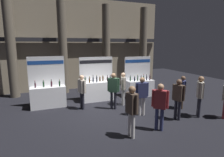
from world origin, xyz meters
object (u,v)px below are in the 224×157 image
visitor_1 (113,88)px  visitor_4 (160,103)px  visitor_2 (123,86)px  visitor_3 (142,93)px  exhibitor_booth_2 (140,87)px  exhibitor_booth_1 (98,89)px  visitor_7 (183,89)px  visitor_9 (82,89)px  visitor_6 (132,107)px  visitor_5 (178,96)px  exhibitor_booth_0 (48,95)px  trash_bin (139,101)px  visitor_0 (200,93)px

visitor_1 → visitor_4: bearing=140.8°
visitor_2 → visitor_3: visitor_3 is taller
exhibitor_booth_2 → visitor_4: exhibitor_booth_2 is taller
exhibitor_booth_1 → visitor_1: 1.70m
visitor_7 → visitor_9: (-4.44, 1.68, 0.04)m
visitor_6 → visitor_7: 3.90m
visitor_5 → visitor_7: visitor_5 is taller
exhibitor_booth_1 → visitor_4: (0.93, -4.30, 0.40)m
visitor_7 → visitor_9: 4.75m
exhibitor_booth_0 → exhibitor_booth_2: (5.12, 0.05, -0.03)m
exhibitor_booth_2 → visitor_6: (-2.74, -4.27, 0.46)m
visitor_5 → visitor_1: bearing=20.8°
visitor_1 → visitor_5: bearing=168.8°
exhibitor_booth_0 → visitor_5: bearing=-36.8°
exhibitor_booth_0 → trash_bin: bearing=-21.6°
visitor_3 → visitor_4: (-0.15, -1.48, 0.02)m
visitor_0 → visitor_9: bearing=95.8°
visitor_1 → visitor_6: size_ratio=0.99×
visitor_1 → visitor_9: (-1.37, 0.55, -0.06)m
visitor_5 → visitor_9: bearing=29.5°
visitor_2 → trash_bin: bearing=64.1°
visitor_0 → visitor_7: visitor_0 is taller
visitor_0 → visitor_9: (-4.37, 2.76, -0.07)m
visitor_5 → trash_bin: bearing=-3.2°
exhibitor_booth_0 → visitor_0: (5.85, -3.66, 0.43)m
visitor_5 → visitor_6: visitor_6 is taller
trash_bin → visitor_9: visitor_9 is taller
visitor_1 → exhibitor_booth_0: bearing=9.5°
exhibitor_booth_2 → visitor_1: exhibitor_booth_2 is taller
exhibitor_booth_0 → trash_bin: size_ratio=4.17×
exhibitor_booth_1 → trash_bin: size_ratio=4.00×
visitor_1 → visitor_6: bearing=116.7°
visitor_2 → visitor_7: (2.37, -1.54, -0.04)m
exhibitor_booth_1 → visitor_5: 4.37m
visitor_2 → visitor_5: 2.84m
visitor_2 → visitor_9: 2.07m
exhibitor_booth_2 → visitor_3: (-1.44, -2.69, 0.42)m
exhibitor_booth_1 → visitor_2: exhibitor_booth_1 is taller
exhibitor_booth_2 → visitor_1: (-2.27, -1.50, 0.45)m
visitor_5 → visitor_6: (-2.42, -0.64, 0.04)m
exhibitor_booth_2 → visitor_6: 5.10m
exhibitor_booth_1 → visitor_4: bearing=-77.7°
visitor_5 → visitor_9: (-3.32, 2.68, -0.03)m
exhibitor_booth_2 → visitor_3: exhibitor_booth_2 is taller
trash_bin → exhibitor_booth_1: bearing=130.4°
visitor_3 → visitor_7: (2.23, 0.06, -0.07)m
visitor_0 → visitor_4: (-2.32, -0.45, -0.03)m
trash_bin → visitor_0: (1.70, -2.02, 0.76)m
exhibitor_booth_2 → visitor_3: size_ratio=1.39×
exhibitor_booth_2 → visitor_4: (-1.59, -4.17, 0.44)m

